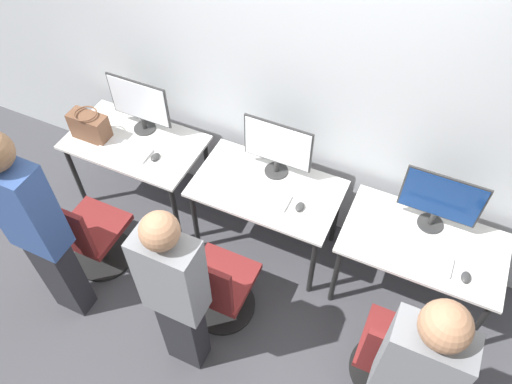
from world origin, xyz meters
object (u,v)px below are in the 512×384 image
object	(u,v)px
keyboard_center	(262,195)
keyboard_right	(420,258)
mouse_right	(466,277)
handbag	(90,126)
monitor_right	(441,200)
person_right	(408,383)
mouse_center	(300,207)
office_chair_right	(392,358)
monitor_left	(139,104)
keyboard_left	(126,149)
mouse_left	(155,157)
office_chair_center	(218,289)
monitor_center	(277,147)
person_left	(36,228)
person_center	(175,293)
office_chair_left	(90,237)

from	to	relation	value
keyboard_center	keyboard_right	world-z (taller)	same
mouse_right	handbag	xyz separation A→B (m)	(-2.89, 0.07, 0.10)
monitor_right	person_right	xyz separation A→B (m)	(0.09, -1.22, -0.04)
mouse_center	keyboard_right	distance (m)	0.86
keyboard_right	office_chair_right	bearing A→B (deg)	-86.10
office_chair_right	keyboard_right	bearing A→B (deg)	93.90
monitor_left	keyboard_left	bearing A→B (deg)	-90.00
monitor_left	handbag	size ratio (longest dim) A/B	1.71
mouse_left	handbag	size ratio (longest dim) A/B	0.30
keyboard_center	monitor_left	bearing A→B (deg)	167.91
monitor_left	mouse_center	size ratio (longest dim) A/B	5.70
office_chair_center	monitor_right	bearing A→B (deg)	36.35
monitor_center	office_chair_right	size ratio (longest dim) A/B	0.60
monitor_right	person_left	bearing A→B (deg)	-150.48
person_left	keyboard_right	size ratio (longest dim) A/B	4.27
office_chair_right	keyboard_left	bearing A→B (deg)	166.02
mouse_left	person_left	bearing A→B (deg)	-100.85
keyboard_right	mouse_right	bearing A→B (deg)	-5.57
mouse_center	handbag	world-z (taller)	handbag
monitor_left	office_chair_right	bearing A→B (deg)	-19.97
monitor_center	monitor_left	bearing A→B (deg)	-179.26
monitor_left	monitor_center	size ratio (longest dim) A/B	1.00
person_left	mouse_left	bearing A→B (deg)	79.15
monitor_left	mouse_left	size ratio (longest dim) A/B	5.70
keyboard_left	office_chair_right	xyz separation A→B (m)	(2.32, -0.58, -0.37)
office_chair_center	handbag	bearing A→B (deg)	156.27
person_left	mouse_center	bearing A→B (deg)	36.52
office_chair_right	handbag	distance (m)	2.75
mouse_right	keyboard_center	bearing A→B (deg)	176.70
person_left	office_chair_center	size ratio (longest dim) A/B	2.00
handbag	keyboard_center	bearing A→B (deg)	0.32
mouse_left	office_chair_right	distance (m)	2.18
keyboard_center	handbag	size ratio (longest dim) A/B	1.35
monitor_left	person_left	xyz separation A→B (m)	(0.06, -1.25, -0.01)
person_center	handbag	world-z (taller)	person_center
monitor_center	mouse_right	bearing A→B (deg)	-13.42
mouse_right	person_right	bearing A→B (deg)	-102.63
monitor_left	mouse_right	xyz separation A→B (m)	(2.57, -0.33, -0.24)
mouse_left	person_center	bearing A→B (deg)	-51.67
monitor_center	handbag	size ratio (longest dim) A/B	1.71
monitor_center	person_left	bearing A→B (deg)	-130.48
keyboard_right	person_left	bearing A→B (deg)	-156.82
office_chair_left	keyboard_right	bearing A→B (deg)	14.42
mouse_center	monitor_right	distance (m)	0.92
office_chair_center	monitor_right	size ratio (longest dim) A/B	1.68
monitor_center	mouse_right	xyz separation A→B (m)	(1.43, -0.34, -0.24)
person_left	person_center	size ratio (longest dim) A/B	1.10
office_chair_right	monitor_right	bearing A→B (deg)	92.50
mouse_right	person_right	size ratio (longest dim) A/B	0.05
person_left	office_chair_right	world-z (taller)	person_left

